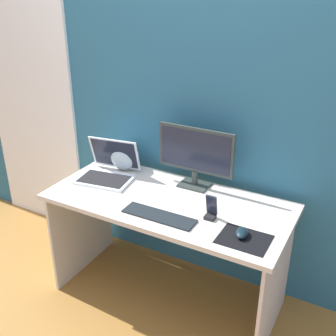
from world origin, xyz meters
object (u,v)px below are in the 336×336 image
object	(u,v)px
fishbowl	(125,156)
keyboard_external	(159,216)
laptop	(108,171)
phone_in_dock	(211,210)
mouse	(242,233)
monitor	(195,154)

from	to	relation	value
fishbowl	keyboard_external	size ratio (longest dim) A/B	0.46
laptop	phone_in_dock	xyz separation A→B (m)	(0.77, -0.14, 0.00)
fishbowl	mouse	xyz separation A→B (m)	(0.95, -0.38, -0.07)
monitor	phone_in_dock	distance (m)	0.41
fishbowl	phone_in_dock	bearing A→B (deg)	-21.87
monitor	keyboard_external	distance (m)	0.46
phone_in_dock	mouse	bearing A→B (deg)	-22.30
laptop	fishbowl	xyz separation A→B (m)	(0.02, 0.17, 0.04)
fishbowl	mouse	size ratio (longest dim) A/B	1.87
monitor	fishbowl	bearing A→B (deg)	179.27
monitor	keyboard_external	xyz separation A→B (m)	(-0.01, -0.42, -0.20)
monitor	phone_in_dock	xyz separation A→B (m)	(0.24, -0.29, -0.16)
fishbowl	phone_in_dock	xyz separation A→B (m)	(0.75, -0.30, -0.04)
keyboard_external	mouse	world-z (taller)	mouse
monitor	keyboard_external	size ratio (longest dim) A/B	1.17
monitor	mouse	size ratio (longest dim) A/B	4.80
monitor	fishbowl	xyz separation A→B (m)	(-0.51, 0.01, -0.12)
monitor	laptop	xyz separation A→B (m)	(-0.53, -0.16, -0.16)
keyboard_external	phone_in_dock	size ratio (longest dim) A/B	2.96
monitor	phone_in_dock	size ratio (longest dim) A/B	3.48
fishbowl	phone_in_dock	size ratio (longest dim) A/B	1.35
monitor	laptop	world-z (taller)	monitor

